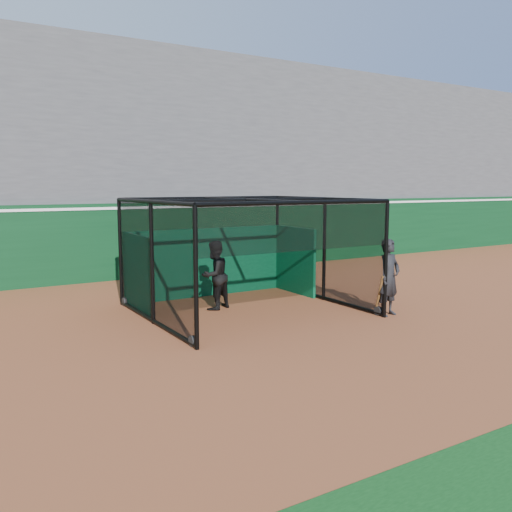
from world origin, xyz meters
TOP-DOWN VIEW (x-y plane):
  - ground at (0.00, 0.00)m, footprint 120.00×120.00m
  - outfield_wall at (0.00, 8.50)m, footprint 50.00×0.50m
  - grandstand at (0.00, 12.27)m, footprint 50.00×7.85m
  - batting_cage at (-0.03, 2.37)m, footprint 4.93×4.64m
  - batter at (-0.62, 2.91)m, footprint 1.02×0.92m
  - on_deck_player at (2.61, 0.17)m, footprint 0.74×0.56m

SIDE VIEW (x-z plane):
  - ground at x=0.00m, z-range 0.00..0.00m
  - batter at x=-0.62m, z-range 0.00..1.72m
  - on_deck_player at x=2.61m, z-range 0.00..1.83m
  - outfield_wall at x=0.00m, z-range 0.04..2.54m
  - batting_cage at x=-0.03m, z-range 0.00..2.72m
  - grandstand at x=0.00m, z-range 0.00..8.95m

